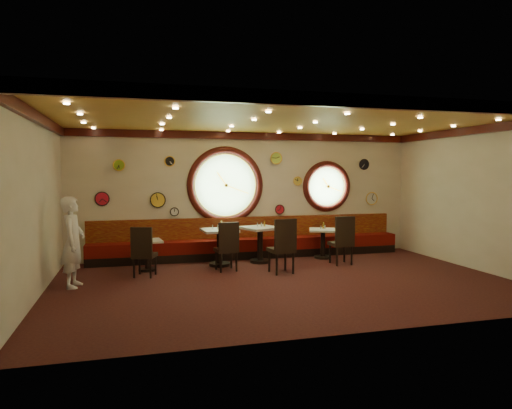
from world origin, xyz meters
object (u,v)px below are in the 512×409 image
Objects in this scene: table_d at (323,240)px; condiment_a_pepper at (147,237)px; condiment_b_salt at (213,227)px; condiment_b_bottle at (221,225)px; table_b at (220,243)px; chair_d at (343,237)px; chair_b at (227,243)px; table_c at (260,240)px; chair_a at (143,248)px; condiment_d_bottle at (323,225)px; condiment_d_pepper at (325,227)px; chair_c at (283,242)px; condiment_c_pepper at (261,224)px; condiment_a_bottle at (149,236)px; condiment_a_salt at (143,238)px; condiment_b_pepper at (218,227)px; table_a at (147,251)px; waiter at (73,242)px; condiment_c_salt at (257,224)px; condiment_d_salt at (321,227)px; condiment_c_bottle at (264,224)px.

condiment_a_pepper reaches higher than table_d.
condiment_b_salt is 0.22m from condiment_b_bottle.
chair_d reaches higher than table_b.
table_c is at bearing 32.46° from chair_b.
condiment_d_bottle is (4.49, 1.07, 0.23)m from chair_a.
table_b is at bearing 88.51° from chair_b.
chair_d reaches higher than condiment_d_pepper.
chair_c reaches higher than condiment_c_pepper.
condiment_b_salt is at bearing 5.23° from condiment_a_bottle.
condiment_b_bottle reaches higher than condiment_a_salt.
table_c is 5.91× the size of condiment_a_bottle.
chair_b is 0.92× the size of chair_c.
chair_c reaches higher than chair_d.
table_d is 0.37m from condiment_d_bottle.
condiment_b_pepper is at bearing -171.51° from table_c.
chair_b is at bearing -16.77° from condiment_a_salt.
condiment_b_bottle is at bearing 7.72° from table_a.
condiment_d_pepper is at bearing 4.50° from condiment_a_pepper.
condiment_c_pepper is at bearing 32.37° from chair_b.
table_b is 1.17× the size of chair_c.
chair_a is 2.04m from condiment_b_bottle.
chair_d is 5.89m from waiter.
table_a is 0.94× the size of chair_c.
condiment_c_pepper is (2.70, 0.26, 0.18)m from condiment_a_pepper.
chair_b is 1.31m from condiment_c_salt.
condiment_d_pepper is at bearing 2.78° from condiment_b_bottle.
waiter reaches higher than condiment_d_salt.
chair_d reaches higher than condiment_c_pepper.
condiment_d_bottle is 0.10× the size of waiter.
condiment_d_pepper is (1.60, 1.45, 0.11)m from chair_c.
table_a is at bearing -123.33° from condiment_a_bottle.
table_a is at bearing -176.92° from condiment_b_pepper.
condiment_c_pepper is (1.20, 0.07, 0.01)m from condiment_b_salt.
condiment_c_salt is 0.88× the size of condiment_b_pepper.
condiment_b_pepper is at bearing 42.63° from chair_a.
condiment_b_bottle is (-2.57, -0.12, 0.16)m from condiment_d_salt.
condiment_c_salt reaches higher than condiment_d_bottle.
table_c is at bearing -176.29° from condiment_d_salt.
condiment_c_bottle is (2.74, 0.21, 0.17)m from condiment_a_bottle.
chair_a reaches higher than condiment_b_pepper.
condiment_b_pepper is (-0.10, 0.62, 0.29)m from chair_b.
chair_d is 2.06m from condiment_c_salt.
condiment_a_salt is (-0.09, 0.01, 0.30)m from table_a.
table_b is at bearing 3.59° from condiment_a_salt.
waiter is (-5.79, -1.55, 0.03)m from condiment_d_bottle.
condiment_a_salt is 0.69× the size of condiment_c_bottle.
condiment_a_bottle is (-2.62, -0.17, 0.22)m from table_c.
table_c reaches higher than table_a.
condiment_a_salt is 0.90× the size of condiment_a_pepper.
table_c is 1.51× the size of chair_b.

